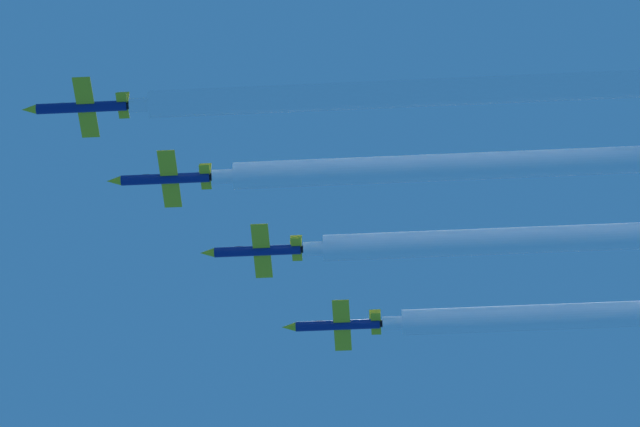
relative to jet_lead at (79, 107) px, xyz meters
The scene contains 7 objects.
jet_lead is the anchor object (origin of this frame).
jet_second_echelon 11.98m from the jet_lead, 40.78° to the right, with size 7.88×11.47×2.76m.
jet_third_echelon 25.30m from the jet_lead, 42.01° to the right, with size 7.88×11.47×2.76m.
jet_fourth_echelon 38.59m from the jet_lead, 40.72° to the right, with size 7.88×11.47×2.76m.
smoke_trail_lead 31.86m from the jet_lead, 90.00° to the right, with size 2.85×53.22×2.85m.
smoke_trail_second_echelon 43.84m from the jet_lead, 78.13° to the right, with size 2.85×59.73×2.85m.
smoke_trail_third_echelon 54.10m from the jet_lead, 69.76° to the right, with size 2.85×57.23×2.85m.
Camera 1 is at (-136.94, -19.02, 2.49)m, focal length 108.36 mm.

